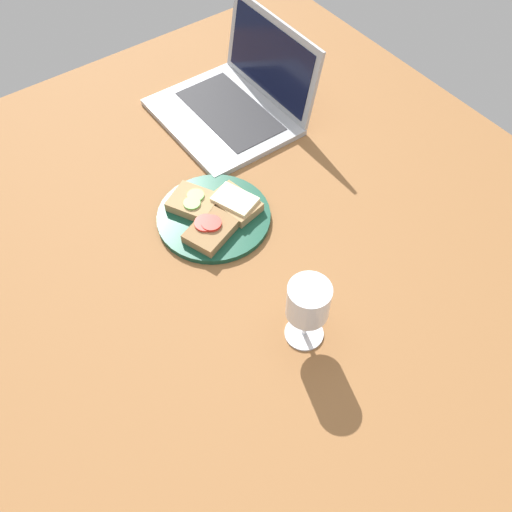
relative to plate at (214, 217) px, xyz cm
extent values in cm
cube|color=brown|center=(7.98, -1.81, -2.09)|extent=(140.00, 140.00, 3.00)
cylinder|color=#144733|center=(0.00, 0.00, 0.00)|extent=(22.65, 22.65, 1.19)
cube|color=#A88456|center=(0.73, 4.70, 1.56)|extent=(10.78, 8.31, 1.94)
cube|color=#F4EAB7|center=(0.73, 4.70, 2.86)|extent=(9.66, 8.10, 0.67)
cube|color=#A88456|center=(-4.44, -1.72, 1.58)|extent=(11.40, 10.72, 1.97)
cylinder|color=#6BB74C|center=(-4.77, -1.00, 2.79)|extent=(3.41, 3.41, 0.44)
cylinder|color=#6BB74C|center=(-3.44, -2.69, 2.79)|extent=(3.39, 3.39, 0.45)
cube|color=#937047|center=(3.70, -2.98, 1.56)|extent=(9.96, 11.51, 1.93)
cylinder|color=red|center=(2.34, -3.29, 2.76)|extent=(4.32, 4.32, 0.47)
cylinder|color=red|center=(3.15, -2.48, 2.84)|extent=(3.93, 3.93, 0.65)
cylinder|color=white|center=(30.82, -1.68, -0.39)|extent=(6.74, 6.74, 0.40)
cylinder|color=white|center=(30.82, -1.68, 3.23)|extent=(0.87, 0.87, 6.85)
cylinder|color=white|center=(30.82, -1.68, 10.01)|extent=(7.07, 7.07, 6.72)
cylinder|color=white|center=(30.82, -1.68, 8.90)|extent=(6.51, 6.51, 4.49)
cube|color=#ADAFB5|center=(-24.24, 18.25, 0.06)|extent=(31.48, 24.91, 1.31)
cube|color=#232326|center=(-24.24, 20.49, 0.79)|extent=(25.82, 13.70, 0.16)
cube|color=#ADAFB5|center=(-24.24, 32.28, 9.89)|extent=(30.85, 3.94, 18.50)
cube|color=black|center=(-24.24, 31.78, 9.89)|extent=(27.71, 2.81, 15.45)
camera|label=1|loc=(64.70, -36.72, 86.28)|focal=40.00mm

